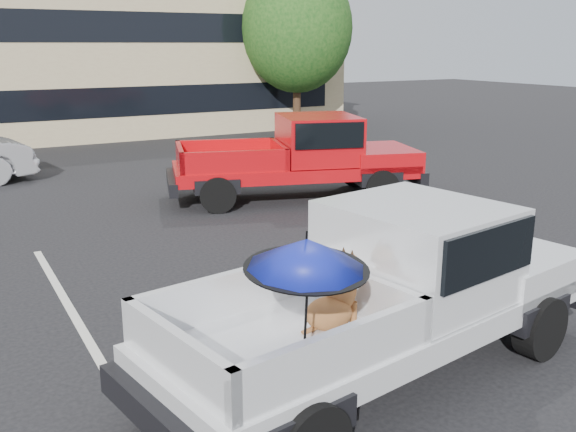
% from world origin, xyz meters
% --- Properties ---
extents(ground, '(90.00, 90.00, 0.00)m').
position_xyz_m(ground, '(0.00, 0.00, 0.00)').
color(ground, black).
rests_on(ground, ground).
extents(stripe_left, '(0.12, 5.00, 0.01)m').
position_xyz_m(stripe_left, '(-3.00, 2.00, 0.00)').
color(stripe_left, silver).
rests_on(stripe_left, ground).
extents(stripe_right, '(0.12, 5.00, 0.01)m').
position_xyz_m(stripe_right, '(3.00, 2.00, 0.00)').
color(stripe_right, silver).
rests_on(stripe_right, ground).
extents(motel_building, '(20.40, 8.40, 6.30)m').
position_xyz_m(motel_building, '(2.00, 20.99, 3.21)').
color(motel_building, tan).
rests_on(motel_building, ground).
extents(tree_right, '(4.46, 4.46, 6.78)m').
position_xyz_m(tree_right, '(9.00, 16.00, 4.21)').
color(tree_right, '#332114').
rests_on(tree_right, ground).
extents(tree_back, '(4.68, 4.68, 7.11)m').
position_xyz_m(tree_back, '(6.00, 24.00, 4.41)').
color(tree_back, '#332114').
rests_on(tree_back, ground).
extents(silver_pickup, '(5.94, 2.90, 2.06)m').
position_xyz_m(silver_pickup, '(-0.01, -1.96, 1.05)').
color(silver_pickup, black).
rests_on(silver_pickup, ground).
extents(red_pickup, '(6.32, 3.73, 1.97)m').
position_xyz_m(red_pickup, '(3.45, 5.72, 1.08)').
color(red_pickup, black).
rests_on(red_pickup, ground).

